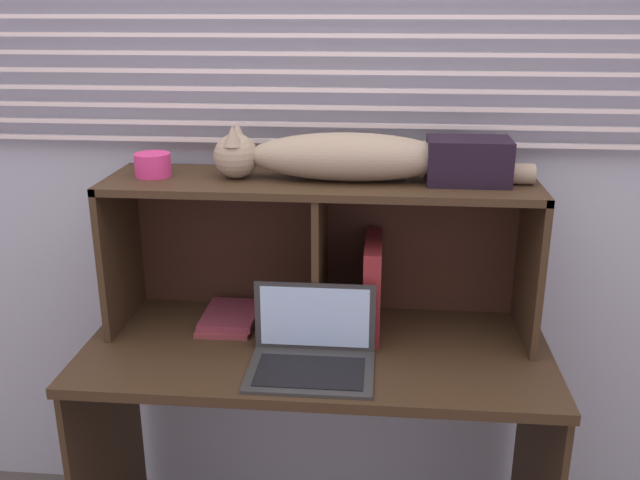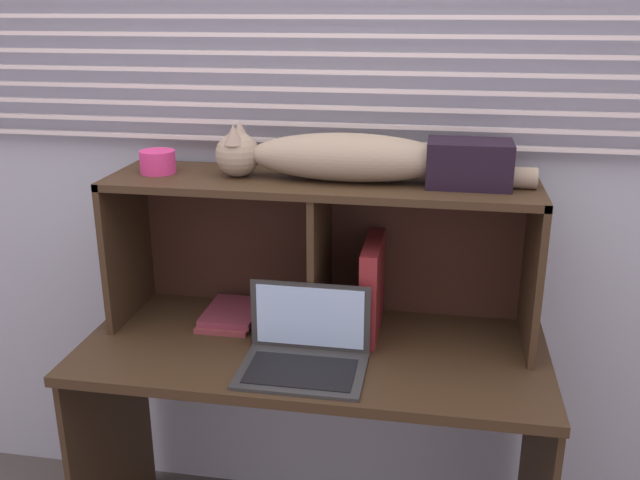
# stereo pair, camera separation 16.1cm
# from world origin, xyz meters

# --- Properties ---
(back_panel_with_blinds) EXTENTS (4.40, 0.08, 2.50)m
(back_panel_with_blinds) POSITION_xyz_m (0.00, 0.55, 1.26)
(back_panel_with_blinds) COLOR #A9B0C2
(back_panel_with_blinds) RESTS_ON ground
(desk) EXTENTS (1.35, 0.60, 0.76)m
(desk) POSITION_xyz_m (0.00, 0.21, 0.61)
(desk) COLOR #392718
(desk) RESTS_ON ground
(hutch_shelf_unit) EXTENTS (1.24, 0.33, 0.46)m
(hutch_shelf_unit) POSITION_xyz_m (-0.00, 0.37, 1.08)
(hutch_shelf_unit) COLOR #392718
(hutch_shelf_unit) RESTS_ON desk
(cat) EXTENTS (0.90, 0.17, 0.16)m
(cat) POSITION_xyz_m (0.05, 0.34, 1.29)
(cat) COLOR gray
(cat) RESTS_ON hutch_shelf_unit
(laptop) EXTENTS (0.34, 0.25, 0.21)m
(laptop) POSITION_xyz_m (0.00, 0.09, 0.81)
(laptop) COLOR #303030
(laptop) RESTS_ON desk
(binder_upright) EXTENTS (0.05, 0.27, 0.29)m
(binder_upright) POSITION_xyz_m (0.16, 0.34, 0.91)
(binder_upright) COLOR maroon
(binder_upright) RESTS_ON desk
(book_stack) EXTENTS (0.17, 0.23, 0.04)m
(book_stack) POSITION_xyz_m (-0.28, 0.34, 0.78)
(book_stack) COLOR brown
(book_stack) RESTS_ON desk
(small_basket) EXTENTS (0.10, 0.10, 0.07)m
(small_basket) POSITION_xyz_m (-0.49, 0.34, 1.26)
(small_basket) COLOR #D33479
(small_basket) RESTS_ON hutch_shelf_unit
(storage_box) EXTENTS (0.23, 0.15, 0.13)m
(storage_box) POSITION_xyz_m (0.41, 0.34, 1.29)
(storage_box) COLOR black
(storage_box) RESTS_ON hutch_shelf_unit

